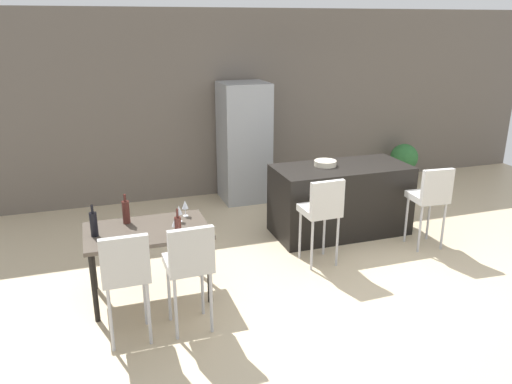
% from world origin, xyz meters
% --- Properties ---
extents(ground_plane, '(10.00, 10.00, 0.00)m').
position_xyz_m(ground_plane, '(0.00, 0.00, 0.00)').
color(ground_plane, '#C6B28E').
extents(back_wall, '(10.00, 0.12, 2.90)m').
position_xyz_m(back_wall, '(0.00, 3.03, 1.45)').
color(back_wall, '#665B51').
rests_on(back_wall, ground_plane).
extents(kitchen_island, '(1.77, 0.82, 0.92)m').
position_xyz_m(kitchen_island, '(0.23, 0.89, 0.46)').
color(kitchen_island, black).
rests_on(kitchen_island, ground_plane).
extents(bar_chair_left, '(0.41, 0.41, 1.05)m').
position_xyz_m(bar_chair_left, '(-0.43, 0.10, 0.70)').
color(bar_chair_left, beige).
rests_on(bar_chair_left, ground_plane).
extents(bar_chair_middle, '(0.43, 0.43, 1.05)m').
position_xyz_m(bar_chair_middle, '(1.03, 0.10, 0.70)').
color(bar_chair_middle, beige).
rests_on(bar_chair_middle, ground_plane).
extents(dining_table, '(1.22, 0.77, 0.74)m').
position_xyz_m(dining_table, '(-2.39, 0.01, 0.66)').
color(dining_table, '#4C4238').
rests_on(dining_table, ground_plane).
extents(dining_chair_near, '(0.40, 0.40, 1.05)m').
position_xyz_m(dining_chair_near, '(-2.66, -0.74, 0.70)').
color(dining_chair_near, beige).
rests_on(dining_chair_near, ground_plane).
extents(dining_chair_far, '(0.41, 0.41, 1.05)m').
position_xyz_m(dining_chair_far, '(-2.11, -0.74, 0.70)').
color(dining_chair_far, beige).
rests_on(dining_chair_far, ground_plane).
extents(wine_bottle_right, '(0.06, 0.06, 0.30)m').
position_xyz_m(wine_bottle_right, '(-2.13, -0.31, 0.85)').
color(wine_bottle_right, '#471E19').
rests_on(wine_bottle_right, dining_table).
extents(wine_bottle_far, '(0.08, 0.08, 0.31)m').
position_xyz_m(wine_bottle_far, '(-2.56, 0.24, 0.86)').
color(wine_bottle_far, '#471E19').
rests_on(wine_bottle_far, dining_table).
extents(wine_bottle_middle, '(0.07, 0.07, 0.32)m').
position_xyz_m(wine_bottle_middle, '(-2.88, -0.00, 0.87)').
color(wine_bottle_middle, black).
rests_on(wine_bottle_middle, dining_table).
extents(wine_glass_left, '(0.07, 0.07, 0.17)m').
position_xyz_m(wine_glass_left, '(-1.96, 0.25, 0.86)').
color(wine_glass_left, silver).
rests_on(wine_glass_left, dining_table).
extents(wine_glass_near, '(0.07, 0.07, 0.17)m').
position_xyz_m(wine_glass_near, '(-2.14, -0.20, 0.86)').
color(wine_glass_near, silver).
rests_on(wine_glass_near, dining_table).
extents(wine_glass_end, '(0.07, 0.07, 0.17)m').
position_xyz_m(wine_glass_end, '(-2.05, 0.11, 0.86)').
color(wine_glass_end, silver).
rests_on(wine_glass_end, dining_table).
extents(refrigerator, '(0.72, 0.68, 1.84)m').
position_xyz_m(refrigerator, '(-0.57, 2.59, 0.92)').
color(refrigerator, '#939699').
rests_on(refrigerator, ground_plane).
extents(fruit_bowl, '(0.29, 0.29, 0.07)m').
position_xyz_m(fruit_bowl, '(0.03, 0.98, 0.96)').
color(fruit_bowl, beige).
rests_on(fruit_bowl, kitchen_island).
extents(potted_plant, '(0.48, 0.48, 0.67)m').
position_xyz_m(potted_plant, '(2.37, 2.58, 0.40)').
color(potted_plant, beige).
rests_on(potted_plant, ground_plane).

